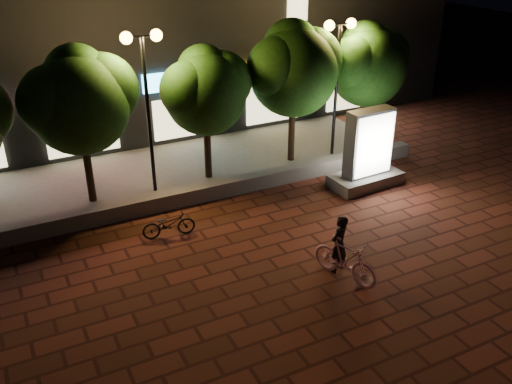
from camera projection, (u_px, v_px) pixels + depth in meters
ground at (269, 258)px, 14.83m from camera, size 80.00×80.00×0.00m
retaining_wall at (211, 191)px, 17.91m from camera, size 16.00×0.45×0.50m
sidewalk at (184, 168)px, 20.00m from camera, size 16.00×5.00×0.08m
building_block at (123, 2)px, 22.96m from camera, size 28.00×8.12×11.30m
tree_left at (79, 97)px, 16.26m from camera, size 3.60×3.00×4.89m
tree_mid at (206, 88)px, 17.97m from camera, size 3.24×2.70×4.50m
tree_right at (294, 66)px, 19.15m from camera, size 3.72×3.10×5.07m
tree_far_right at (368, 62)px, 20.52m from camera, size 3.48×2.90×4.76m
street_lamp_left at (145, 72)px, 16.57m from camera, size 1.26×0.36×5.18m
street_lamp_right at (338, 53)px, 19.45m from camera, size 1.26×0.36×4.98m
ad_kiosk at (367, 156)px, 18.40m from camera, size 2.54×1.38×2.67m
scooter_pink at (345, 260)px, 13.77m from camera, size 1.11×1.94×1.12m
rider at (339, 244)px, 13.99m from camera, size 0.69×0.59×1.59m
scooter_parked at (169, 224)px, 15.70m from camera, size 1.57×0.75×0.79m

